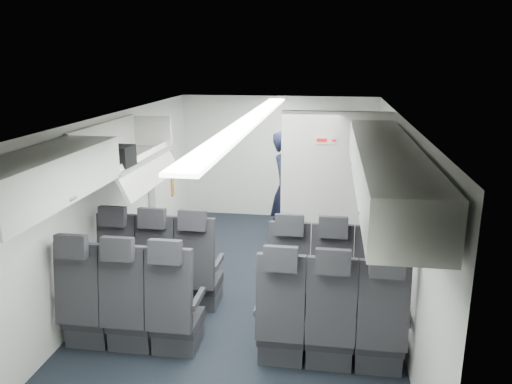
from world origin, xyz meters
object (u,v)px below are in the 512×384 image
(seat_row_mid, at_px, (227,318))
(boarding_door, at_px, (162,180))
(galley_unit, at_px, (332,170))
(flight_attendant, at_px, (286,189))
(seat_row_front, at_px, (244,278))
(carry_on_bag, at_px, (113,157))

(seat_row_mid, distance_m, boarding_door, 3.45)
(galley_unit, xyz_separation_m, flight_attendant, (-0.68, -1.10, -0.07))
(galley_unit, xyz_separation_m, boarding_door, (-2.59, -1.17, 0.00))
(seat_row_front, height_order, seat_row_mid, same)
(flight_attendant, relative_size, carry_on_bag, 4.34)
(seat_row_front, bearing_deg, boarding_door, 128.16)
(carry_on_bag, bearing_deg, boarding_door, 99.24)
(boarding_door, height_order, carry_on_bag, carry_on_bag)
(galley_unit, bearing_deg, flight_attendant, -121.54)
(galley_unit, distance_m, carry_on_bag, 4.20)
(boarding_door, bearing_deg, carry_on_bag, -83.17)
(seat_row_mid, distance_m, flight_attendant, 3.10)
(carry_on_bag, bearing_deg, seat_row_mid, -26.17)
(seat_row_front, height_order, carry_on_bag, carry_on_bag)
(seat_row_front, xyz_separation_m, boarding_door, (-1.64, 2.09, 0.55))
(galley_unit, xyz_separation_m, carry_on_bag, (-2.32, -3.41, 0.83))
(seat_row_front, distance_m, seat_row_mid, 0.90)
(seat_row_mid, relative_size, flight_attendant, 1.90)
(galley_unit, relative_size, flight_attendant, 1.08)
(flight_attendant, bearing_deg, seat_row_mid, -171.15)
(boarding_door, bearing_deg, seat_row_mid, -61.23)
(boarding_door, xyz_separation_m, carry_on_bag, (0.27, -2.24, 0.82))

